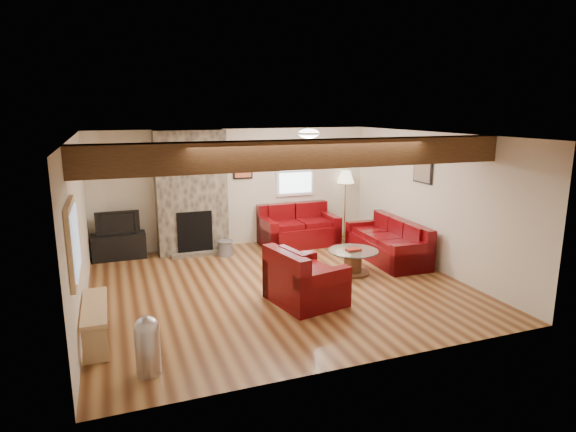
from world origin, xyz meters
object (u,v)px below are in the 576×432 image
object	(u,v)px
tv_cabinet	(119,246)
floor_lamp	(346,181)
coffee_table	(353,262)
television	(117,222)
sofa_three	(387,240)
armchair_red	(306,275)
loveseat	(299,225)

from	to	relation	value
tv_cabinet	floor_lamp	world-z (taller)	floor_lamp
coffee_table	television	world-z (taller)	television
sofa_three	armchair_red	xyz separation A→B (m)	(-2.32, -1.44, 0.04)
tv_cabinet	television	size ratio (longest dim) A/B	1.23
loveseat	floor_lamp	xyz separation A→B (m)	(1.28, 0.32, 0.87)
armchair_red	tv_cabinet	distance (m)	4.23
loveseat	coffee_table	distance (m)	2.14
tv_cabinet	floor_lamp	bearing A→B (deg)	0.23
loveseat	television	bearing A→B (deg)	174.49
sofa_three	coffee_table	xyz separation A→B (m)	(-1.03, -0.54, -0.17)
sofa_three	floor_lamp	distance (m)	2.11
television	coffee_table	bearing A→B (deg)	-31.83
television	armchair_red	bearing A→B (deg)	-51.82
loveseat	armchair_red	xyz separation A→B (m)	(-1.09, -3.02, -0.00)
armchair_red	floor_lamp	distance (m)	4.19
coffee_table	television	bearing A→B (deg)	148.17
coffee_table	sofa_three	bearing A→B (deg)	27.76
coffee_table	floor_lamp	size ratio (longest dim) A/B	0.59
loveseat	television	xyz separation A→B (m)	(-3.70, 0.30, 0.31)
sofa_three	loveseat	bearing A→B (deg)	-139.95
loveseat	floor_lamp	distance (m)	1.58
sofa_three	tv_cabinet	bearing A→B (deg)	-108.80
television	floor_lamp	distance (m)	5.01
armchair_red	coffee_table	bearing A→B (deg)	-66.95
coffee_table	tv_cabinet	xyz separation A→B (m)	(-3.90, 2.42, 0.03)
floor_lamp	coffee_table	bearing A→B (deg)	-113.85
floor_lamp	television	bearing A→B (deg)	-179.77
loveseat	coffee_table	world-z (taller)	loveseat
tv_cabinet	television	xyz separation A→B (m)	(0.00, 0.00, 0.49)
tv_cabinet	armchair_red	bearing A→B (deg)	-51.82
sofa_three	floor_lamp	world-z (taller)	floor_lamp
armchair_red	tv_cabinet	bearing A→B (deg)	26.20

